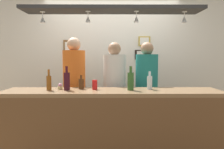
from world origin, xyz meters
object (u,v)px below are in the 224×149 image
Objects in this scene: bottle_wine_dark_red at (67,81)px; drink_can at (95,85)px; bottle_beer_amber_tall at (49,82)px; cupcake at (60,87)px; person_right_teal_shirt at (146,85)px; picture_frame_caricature at (70,49)px; person_left_orange_shirt at (74,83)px; bottle_champagne_green at (131,81)px; picture_frame_upper_small at (144,41)px; bottle_beer_brown_stubby at (81,84)px; picture_frame_lower_pair at (143,55)px; bottle_soda_clear at (150,82)px; person_middle_white_patterned_shirt at (114,86)px.

bottle_wine_dark_red is 2.46× the size of drink_can.
bottle_beer_amber_tall is 0.16m from cupcake.
picture_frame_caricature is at bearing 149.17° from person_right_teal_shirt.
person_left_orange_shirt reaches higher than bottle_champagne_green.
person_left_orange_shirt is 1.02m from bottle_champagne_green.
picture_frame_upper_small is at bearing 46.10° from cupcake.
drink_can is at bearing -143.28° from person_right_teal_shirt.
person_right_teal_shirt is 21.44× the size of cupcake.
picture_frame_upper_small is (1.01, 1.30, 0.65)m from bottle_beer_brown_stubby.
person_left_orange_shirt is 0.66m from bottle_beer_amber_tall.
bottle_wine_dark_red is 1.93m from picture_frame_upper_small.
bottle_beer_brown_stubby is 0.27m from cupcake.
person_left_orange_shirt is 5.80× the size of picture_frame_lower_pair.
bottle_champagne_green reaches higher than bottle_beer_amber_tall.
bottle_champagne_green is at bearing -37.52° from person_left_orange_shirt.
drink_can is at bearing 172.72° from bottle_champagne_green.
person_right_teal_shirt is 5.57× the size of bottle_champagne_green.
bottle_soda_clear is 0.70m from drink_can.
person_left_orange_shirt reaches higher than bottle_beer_amber_tall.
cupcake is 1.97m from picture_frame_upper_small.
picture_frame_lower_pair is (1.25, 1.33, 0.43)m from cupcake.
cupcake is (-0.10, 0.07, -0.08)m from bottle_wine_dark_red.
picture_frame_upper_small reaches higher than picture_frame_lower_pair.
bottle_beer_amber_tall is 1.01m from bottle_champagne_green.
person_middle_white_patterned_shirt is 0.72m from bottle_soda_clear.
bottle_soda_clear is 0.77× the size of bottle_wine_dark_red.
person_left_orange_shirt is 0.98m from picture_frame_caricature.
person_left_orange_shirt is at bearing -146.73° from picture_frame_upper_small.
bottle_beer_brown_stubby is 0.18m from drink_can.
picture_frame_lower_pair is at bearing 50.62° from bottle_wine_dark_red.
picture_frame_caricature is (-0.56, 1.35, 0.51)m from drink_can.
picture_frame_caricature reaches higher than bottle_soda_clear.
picture_frame_lower_pair is at bearing 45.70° from bottle_beer_amber_tall.
person_middle_white_patterned_shirt is at bearing 65.25° from drink_can.
picture_frame_caricature is (-1.39, 0.00, -0.15)m from picture_frame_upper_small.
bottle_wine_dark_red is at bearing -88.62° from person_left_orange_shirt.
person_left_orange_shirt is 5.80× the size of bottle_champagne_green.
drink_can is at bearing -121.86° from picture_frame_upper_small.
picture_frame_lower_pair is at bearing 0.00° from picture_frame_caricature.
picture_frame_lower_pair is at bearing 33.85° from person_left_orange_shirt.
person_middle_white_patterned_shirt is at bearing 45.92° from bottle_wine_dark_red.
picture_frame_lower_pair is (1.37, 0.00, -0.11)m from picture_frame_caricature.
bottle_soda_clear is at bearing -95.66° from person_right_teal_shirt.
bottle_champagne_green is 3.85× the size of cupcake.
picture_frame_caricature reaches higher than person_left_orange_shirt.
bottle_beer_brown_stubby is 1.48× the size of drink_can.
drink_can reaches higher than cupcake.
cupcake is at bearing -98.99° from person_left_orange_shirt.
bottle_champagne_green is at bearing -72.87° from person_middle_white_patterned_shirt.
bottle_champagne_green is (-0.30, -0.62, 0.14)m from person_right_teal_shirt.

